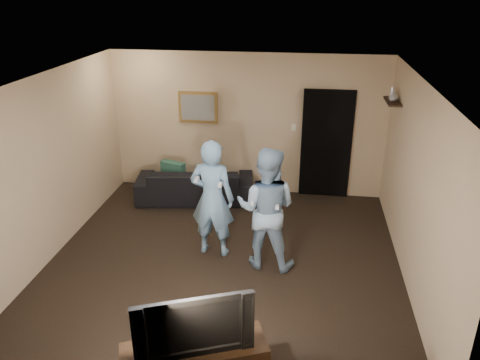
% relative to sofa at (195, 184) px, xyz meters
% --- Properties ---
extents(ground, '(5.00, 5.00, 0.00)m').
position_rel_sofa_xyz_m(ground, '(0.88, -1.95, -0.31)').
color(ground, black).
rests_on(ground, ground).
extents(ceiling, '(5.00, 5.00, 0.04)m').
position_rel_sofa_xyz_m(ceiling, '(0.88, -1.95, 2.29)').
color(ceiling, silver).
rests_on(ceiling, wall_back).
extents(wall_back, '(5.00, 0.04, 2.60)m').
position_rel_sofa_xyz_m(wall_back, '(0.88, 0.55, 0.99)').
color(wall_back, tan).
rests_on(wall_back, ground).
extents(wall_front, '(5.00, 0.04, 2.60)m').
position_rel_sofa_xyz_m(wall_front, '(0.88, -4.45, 0.99)').
color(wall_front, tan).
rests_on(wall_front, ground).
extents(wall_left, '(0.04, 5.00, 2.60)m').
position_rel_sofa_xyz_m(wall_left, '(-1.62, -1.95, 0.99)').
color(wall_left, tan).
rests_on(wall_left, ground).
extents(wall_right, '(0.04, 5.00, 2.60)m').
position_rel_sofa_xyz_m(wall_right, '(3.38, -1.95, 0.99)').
color(wall_right, tan).
rests_on(wall_right, ground).
extents(sofa, '(2.20, 1.12, 0.62)m').
position_rel_sofa_xyz_m(sofa, '(0.00, 0.00, 0.00)').
color(sofa, black).
rests_on(sofa, ground).
extents(throw_pillow, '(0.48, 0.28, 0.46)m').
position_rel_sofa_xyz_m(throw_pillow, '(-0.40, -0.00, 0.17)').
color(throw_pillow, '#18483C').
rests_on(throw_pillow, sofa).
extents(painting_frame, '(0.72, 0.05, 0.57)m').
position_rel_sofa_xyz_m(painting_frame, '(-0.02, 0.53, 1.29)').
color(painting_frame, olive).
rests_on(painting_frame, wall_back).
extents(painting_canvas, '(0.62, 0.01, 0.47)m').
position_rel_sofa_xyz_m(painting_canvas, '(-0.02, 0.50, 1.29)').
color(painting_canvas, slate).
rests_on(painting_canvas, painting_frame).
extents(doorway, '(0.90, 0.06, 2.00)m').
position_rel_sofa_xyz_m(doorway, '(2.33, 0.52, 0.69)').
color(doorway, black).
rests_on(doorway, ground).
extents(light_switch, '(0.08, 0.02, 0.12)m').
position_rel_sofa_xyz_m(light_switch, '(1.73, 0.53, 0.99)').
color(light_switch, silver).
rests_on(light_switch, wall_back).
extents(wall_shelf, '(0.20, 0.60, 0.03)m').
position_rel_sofa_xyz_m(wall_shelf, '(3.27, -0.15, 1.68)').
color(wall_shelf, black).
rests_on(wall_shelf, wall_right).
extents(shelf_vase, '(0.18, 0.18, 0.15)m').
position_rel_sofa_xyz_m(shelf_vase, '(3.27, -0.19, 1.77)').
color(shelf_vase, '#A4A4A9').
rests_on(shelf_vase, wall_shelf).
extents(shelf_figurine, '(0.06, 0.06, 0.18)m').
position_rel_sofa_xyz_m(shelf_figurine, '(3.27, -0.01, 1.79)').
color(shelf_figurine, silver).
rests_on(shelf_figurine, wall_shelf).
extents(television, '(1.10, 0.55, 0.65)m').
position_rel_sofa_xyz_m(television, '(1.00, -4.24, 0.52)').
color(television, black).
rests_on(television, tv_console).
extents(wii_player_left, '(0.68, 0.53, 1.75)m').
position_rel_sofa_xyz_m(wii_player_left, '(0.68, -1.75, 0.57)').
color(wii_player_left, '#78A8D1').
rests_on(wii_player_left, ground).
extents(wii_player_right, '(0.93, 0.77, 1.75)m').
position_rel_sofa_xyz_m(wii_player_right, '(1.47, -1.94, 0.57)').
color(wii_player_right, '#8AACC9').
rests_on(wii_player_right, ground).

